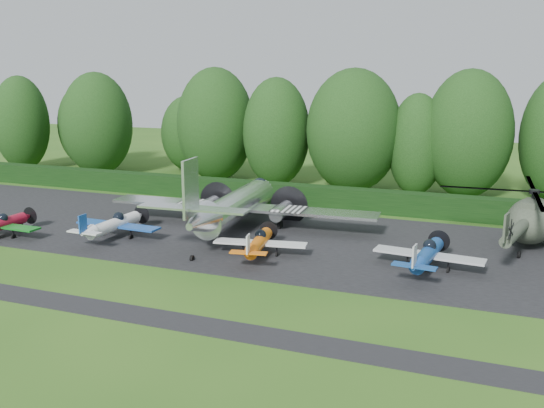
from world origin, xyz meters
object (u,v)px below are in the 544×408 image
at_px(light_plane_white, 114,224).
at_px(light_plane_blue, 427,254).
at_px(light_plane_orange, 259,242).
at_px(helicopter, 532,217).
at_px(transport_plane, 235,206).

bearing_deg(light_plane_white, light_plane_blue, -0.24).
distance_m(light_plane_orange, helicopter, 19.46).
xyz_separation_m(light_plane_orange, light_plane_blue, (10.93, 1.05, 0.09)).
bearing_deg(light_plane_orange, light_plane_white, -171.31).
height_order(light_plane_white, light_plane_blue, light_plane_blue).
height_order(light_plane_blue, helicopter, helicopter).
distance_m(light_plane_blue, helicopter, 10.28).
relative_size(light_plane_white, helicopter, 0.48).
height_order(transport_plane, helicopter, transport_plane).
height_order(transport_plane, light_plane_orange, transport_plane).
relative_size(transport_plane, light_plane_white, 3.05).
bearing_deg(helicopter, transport_plane, 177.06).
distance_m(transport_plane, light_plane_blue, 15.97).
bearing_deg(light_plane_white, light_plane_orange, -3.47).
bearing_deg(helicopter, light_plane_orange, -164.15).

